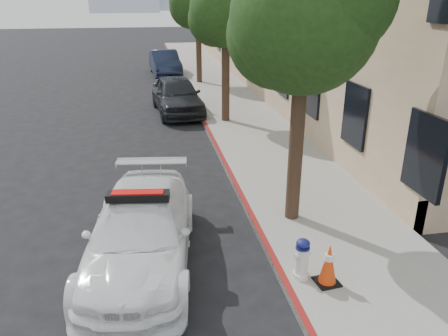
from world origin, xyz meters
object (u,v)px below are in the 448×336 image
object	(u,v)px
parked_car_mid	(177,95)
police_car	(141,232)
parked_car_far	(165,63)
traffic_cone	(329,264)
fire_hydrant	(302,259)

from	to	relation	value
parked_car_mid	police_car	bearing A→B (deg)	-102.92
parked_car_far	traffic_cone	size ratio (longest dim) A/B	6.06
fire_hydrant	police_car	bearing A→B (deg)	143.10
police_car	traffic_cone	size ratio (longest dim) A/B	6.41
parked_car_far	fire_hydrant	xyz separation A→B (m)	(1.15, -21.57, -0.22)
fire_hydrant	traffic_cone	xyz separation A→B (m)	(0.38, -0.23, 0.00)
police_car	traffic_cone	xyz separation A→B (m)	(3.06, -1.38, -0.15)
traffic_cone	fire_hydrant	bearing A→B (deg)	148.68
fire_hydrant	traffic_cone	world-z (taller)	fire_hydrant
parked_car_mid	parked_car_far	size ratio (longest dim) A/B	0.99
parked_car_mid	parked_car_far	xyz separation A→B (m)	(0.00, 9.40, -0.02)
police_car	parked_car_mid	bearing A→B (deg)	89.64
police_car	parked_car_mid	world-z (taller)	parked_car_mid
police_car	parked_car_far	bearing A→B (deg)	93.25
parked_car_mid	fire_hydrant	bearing A→B (deg)	-89.63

